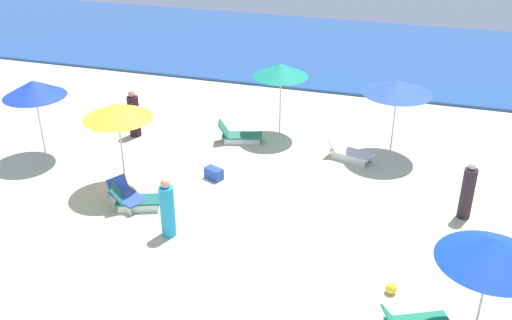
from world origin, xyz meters
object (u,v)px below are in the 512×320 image
at_px(lounge_chair_4_1, 126,196).
at_px(beachgoer_4, 134,115).
at_px(umbrella_1, 34,88).
at_px(beach_ball_1, 391,288).
at_px(lounge_chair_4_0, 134,200).
at_px(cooler_box_0, 214,173).
at_px(umbrella_4, 117,111).
at_px(beachgoer_5, 467,192).
at_px(umbrella_2, 493,251).
at_px(umbrella_5, 281,70).
at_px(umbrella_3, 398,87).
at_px(lounge_chair_5_0, 239,135).
at_px(beachgoer_0, 167,209).
at_px(lounge_chair_3_0, 349,152).

bearing_deg(lounge_chair_4_1, beachgoer_4, 53.30).
relative_size(umbrella_1, beach_ball_1, 10.03).
distance_m(lounge_chair_4_0, cooler_box_0, 2.73).
relative_size(umbrella_4, beachgoer_5, 1.59).
xyz_separation_m(umbrella_2, beach_ball_1, (-1.75, 1.08, -2.17)).
relative_size(umbrella_5, beachgoer_4, 1.53).
height_order(umbrella_3, umbrella_4, umbrella_4).
bearing_deg(beach_ball_1, umbrella_2, -31.58).
height_order(lounge_chair_5_0, cooler_box_0, lounge_chair_5_0).
bearing_deg(lounge_chair_4_0, umbrella_2, -127.17).
distance_m(beachgoer_5, cooler_box_0, 7.36).
bearing_deg(umbrella_4, beachgoer_5, 6.84).
bearing_deg(lounge_chair_5_0, umbrella_2, -150.68).
height_order(lounge_chair_4_1, beachgoer_0, beachgoer_0).
bearing_deg(beachgoer_4, umbrella_5, 165.69).
xyz_separation_m(beachgoer_0, beachgoer_4, (-3.67, 5.32, 0.01)).
height_order(umbrella_2, umbrella_3, umbrella_3).
xyz_separation_m(umbrella_1, umbrella_2, (13.33, -4.75, -0.08)).
height_order(umbrella_1, lounge_chair_5_0, umbrella_1).
bearing_deg(lounge_chair_4_1, umbrella_5, 2.27).
height_order(lounge_chair_5_0, beachgoer_4, beachgoer_4).
bearing_deg(lounge_chair_5_0, beachgoer_5, -125.77).
distance_m(beachgoer_4, beach_ball_1, 11.24).
distance_m(lounge_chair_3_0, umbrella_5, 3.61).
distance_m(umbrella_1, umbrella_3, 11.42).
distance_m(umbrella_3, umbrella_5, 3.95).
distance_m(lounge_chair_5_0, beachgoer_4, 3.74).
height_order(beachgoer_0, beachgoer_4, beachgoer_4).
bearing_deg(cooler_box_0, lounge_chair_3_0, -123.03).
bearing_deg(umbrella_3, lounge_chair_4_1, -142.23).
xyz_separation_m(umbrella_4, lounge_chair_5_0, (2.29, 3.93, -2.20)).
distance_m(lounge_chair_3_0, beachgoer_5, 4.42).
relative_size(umbrella_5, beachgoer_5, 1.55).
height_order(lounge_chair_4_0, beach_ball_1, lounge_chair_4_0).
relative_size(umbrella_3, umbrella_4, 0.96).
xyz_separation_m(lounge_chair_4_1, umbrella_5, (2.98, 5.82, 2.12)).
relative_size(umbrella_3, lounge_chair_4_1, 1.90).
relative_size(beachgoer_4, beachgoer_5, 1.01).
relative_size(umbrella_5, cooler_box_0, 4.61).
xyz_separation_m(umbrella_5, beach_ball_1, (4.61, -7.57, -2.26)).
xyz_separation_m(umbrella_4, beachgoer_5, (9.71, 1.16, -1.67)).
bearing_deg(lounge_chair_4_1, lounge_chair_4_0, -84.20).
bearing_deg(cooler_box_0, lounge_chair_5_0, -64.80).
xyz_separation_m(lounge_chair_4_1, lounge_chair_5_0, (1.78, 4.81, -0.02)).
distance_m(umbrella_1, beachgoer_4, 3.53).
xyz_separation_m(lounge_chair_4_1, beach_ball_1, (7.59, -1.76, -0.14)).
bearing_deg(umbrella_3, beachgoer_4, -172.93).
distance_m(lounge_chair_5_0, beachgoer_5, 7.94).
relative_size(umbrella_3, beachgoer_4, 1.51).
distance_m(lounge_chair_3_0, beachgoer_4, 7.54).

